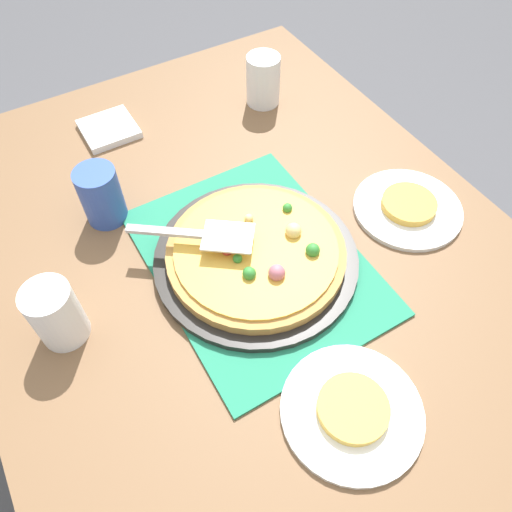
{
  "coord_description": "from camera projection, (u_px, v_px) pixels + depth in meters",
  "views": [
    {
      "loc": [
        0.47,
        -0.28,
        1.5
      ],
      "look_at": [
        0.0,
        0.0,
        0.77
      ],
      "focal_mm": 34.75,
      "sensor_mm": 36.0,
      "label": 1
    }
  ],
  "objects": [
    {
      "name": "plate_near_left",
      "position": [
        407.0,
        208.0,
        1.01
      ],
      "size": [
        0.22,
        0.22,
        0.01
      ],
      "primitive_type": "cylinder",
      "color": "white",
      "rests_on": "dining_table"
    },
    {
      "name": "served_slice_right",
      "position": [
        353.0,
        408.0,
        0.75
      ],
      "size": [
        0.11,
        0.11,
        0.02
      ],
      "primitive_type": "cylinder",
      "color": "#EAB747",
      "rests_on": "plate_far_right"
    },
    {
      "name": "placemat",
      "position": [
        256.0,
        261.0,
        0.93
      ],
      "size": [
        0.48,
        0.36,
        0.01
      ],
      "primitive_type": "cube",
      "color": "#237F5B",
      "rests_on": "dining_table"
    },
    {
      "name": "cup_near",
      "position": [
        101.0,
        196.0,
        0.95
      ],
      "size": [
        0.08,
        0.08,
        0.12
      ],
      "primitive_type": "cylinder",
      "color": "#3351AD",
      "rests_on": "dining_table"
    },
    {
      "name": "pizza",
      "position": [
        257.0,
        252.0,
        0.91
      ],
      "size": [
        0.33,
        0.33,
        0.05
      ],
      "color": "#B78442",
      "rests_on": "pizza_pan"
    },
    {
      "name": "cup_corner",
      "position": [
        56.0,
        314.0,
        0.8
      ],
      "size": [
        0.08,
        0.08,
        0.12
      ],
      "primitive_type": "cylinder",
      "color": "white",
      "rests_on": "dining_table"
    },
    {
      "name": "plate_far_right",
      "position": [
        352.0,
        411.0,
        0.76
      ],
      "size": [
        0.22,
        0.22,
        0.01
      ],
      "primitive_type": "cylinder",
      "color": "white",
      "rests_on": "dining_table"
    },
    {
      "name": "pizza_server",
      "position": [
        201.0,
        234.0,
        0.88
      ],
      "size": [
        0.17,
        0.21,
        0.01
      ],
      "color": "silver",
      "rests_on": "pizza"
    },
    {
      "name": "napkin_stack",
      "position": [
        109.0,
        129.0,
        1.15
      ],
      "size": [
        0.12,
        0.12,
        0.02
      ],
      "primitive_type": "cube",
      "color": "white",
      "rests_on": "dining_table"
    },
    {
      "name": "pizza_pan",
      "position": [
        256.0,
        258.0,
        0.92
      ],
      "size": [
        0.38,
        0.38,
        0.01
      ],
      "primitive_type": "cylinder",
      "color": "black",
      "rests_on": "placemat"
    },
    {
      "name": "served_slice_left",
      "position": [
        409.0,
        204.0,
        1.0
      ],
      "size": [
        0.11,
        0.11,
        0.02
      ],
      "primitive_type": "cylinder",
      "color": "gold",
      "rests_on": "plate_near_left"
    },
    {
      "name": "dining_table",
      "position": [
        256.0,
        294.0,
        1.02
      ],
      "size": [
        1.4,
        1.0,
        0.75
      ],
      "color": "brown",
      "rests_on": "ground_plane"
    },
    {
      "name": "ground_plane",
      "position": [
        256.0,
        405.0,
        1.53
      ],
      "size": [
        8.0,
        8.0,
        0.0
      ],
      "primitive_type": "plane",
      "color": "#4C4C51"
    },
    {
      "name": "cup_far",
      "position": [
        263.0,
        80.0,
        1.18
      ],
      "size": [
        0.08,
        0.08,
        0.12
      ],
      "primitive_type": "cylinder",
      "color": "white",
      "rests_on": "dining_table"
    }
  ]
}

